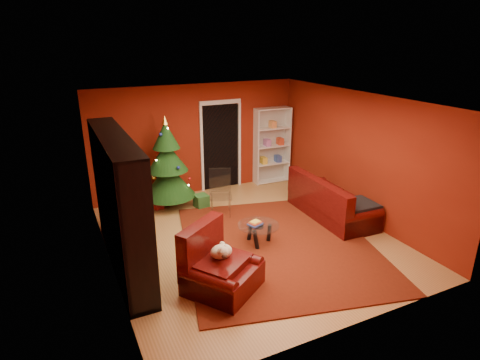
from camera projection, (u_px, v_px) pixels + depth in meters
name	position (u px, v px, depth m)	size (l,w,h in m)	color
floor	(249.00, 240.00, 7.61)	(5.00, 5.50, 0.05)	#A97840
ceiling	(250.00, 99.00, 6.71)	(5.00, 5.50, 0.05)	silver
wall_back	(197.00, 139.00, 9.51)	(5.00, 0.05, 2.60)	maroon
wall_left	(103.00, 197.00, 6.13)	(0.05, 5.50, 2.60)	maroon
wall_right	(360.00, 156.00, 8.19)	(0.05, 5.50, 2.60)	maroon
doorway	(221.00, 147.00, 9.80)	(1.06, 0.60, 2.16)	black
rug	(278.00, 245.00, 7.34)	(3.35, 3.91, 0.02)	#621E0E
media_unit	(120.00, 203.00, 6.37)	(0.45, 2.91, 2.23)	black
christmas_tree	(167.00, 164.00, 8.71)	(1.16, 1.16, 2.07)	#10350F
gift_box_green	(201.00, 201.00, 8.95)	(0.29, 0.29, 0.29)	#246026
gift_box_red	(158.00, 204.00, 8.88)	(0.20, 0.20, 0.20)	#A51B28
white_bookshelf	(272.00, 146.00, 10.24)	(0.92, 0.33, 1.99)	white
armchair	(223.00, 266.00, 5.95)	(1.05, 1.05, 0.82)	#3C0807
dog	(221.00, 252.00, 5.94)	(0.40, 0.30, 0.27)	beige
sofa	(333.00, 197.00, 8.38)	(2.07, 0.93, 0.89)	#3C0807
coffee_table	(258.00, 234.00, 7.34)	(0.76, 0.76, 0.48)	gray
acrylic_chair	(221.00, 196.00, 8.42)	(0.46, 0.50, 0.90)	#66605B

